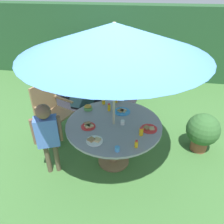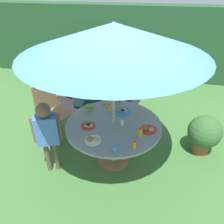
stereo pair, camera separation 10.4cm
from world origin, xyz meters
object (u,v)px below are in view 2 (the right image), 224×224
Objects in this scene: dome_tent at (99,66)px; juice_bottle_near_right at (117,100)px; cup_near at (115,149)px; cup_far at (122,123)px; child_in_white_shirt at (121,88)px; juice_bottle_center_back at (105,101)px; juice_bottle_near_left at (134,145)px; plate_front_edge at (88,125)px; child_in_blue_shirt at (47,130)px; patio_umbrella at (114,39)px; garden_table at (113,131)px; plate_mid_right at (93,140)px; plate_center_front at (123,111)px; snack_bowl at (89,107)px; juice_bottle_far_left at (140,132)px; wooden_chair at (52,107)px; potted_plant at (204,133)px; plate_mid_left at (149,129)px; juice_bottle_far_right at (110,107)px.

dome_tent is 21.25× the size of juice_bottle_near_right.
cup_far is at bearing 90.24° from cup_near.
child_in_white_shirt is 13.07× the size of juice_bottle_center_back.
juice_bottle_near_left is 0.93× the size of juice_bottle_near_right.
plate_front_edge is at bearing -18.41° from child_in_white_shirt.
patio_umbrella is at bearing 0.00° from child_in_blue_shirt.
garden_table is at bearing 0.00° from child_in_white_shirt.
cup_near is at bearing -23.01° from plate_mid_right.
plate_mid_right is (-0.19, -0.43, 0.14)m from garden_table.
patio_umbrella reaches higher than plate_center_front.
plate_mid_right is 0.54m from juice_bottle_near_left.
garden_table is at bearing 0.00° from child_in_blue_shirt.
juice_bottle_far_left is (0.87, -0.53, 0.02)m from snack_bowl.
dome_tent is 1.77m from juice_bottle_near_right.
child_in_blue_shirt is at bearing -82.56° from dome_tent.
garden_table is 0.60m from cup_near.
juice_bottle_far_left is at bearing -27.09° from patio_umbrella.
potted_plant is (2.63, 0.01, -0.19)m from wooden_chair.
patio_umbrella is at bearing -64.50° from juice_bottle_center_back.
wooden_chair is at bearing 161.78° from plate_mid_left.
potted_plant is (2.20, -1.71, -0.36)m from dome_tent.
potted_plant is 1.90m from plate_mid_right.
patio_umbrella is 9.06× the size of plate_center_front.
juice_bottle_near_right is (-0.14, 0.29, 0.04)m from plate_center_front.
cup_near is (0.39, -1.10, -0.02)m from juice_bottle_center_back.
dome_tent reaches higher than juice_bottle_near_right.
juice_bottle_near_left is 0.86× the size of juice_bottle_far_left.
child_in_white_shirt reaches higher than juice_bottle_far_right.
plate_front_edge is (0.44, -2.37, 0.01)m from dome_tent.
dome_tent is 2.41m from plate_front_edge.
child_in_blue_shirt is at bearing 174.50° from juice_bottle_near_left.
snack_bowl reaches higher than plate_front_edge.
plate_mid_right is at bearing -125.82° from cup_far.
juice_bottle_near_right reaches higher than snack_bowl.
juice_bottle_near_left is (-1.06, -0.99, 0.41)m from potted_plant.
juice_bottle_near_left reaches higher than potted_plant.
plate_center_front is 3.93× the size of cup_far.
plate_front_edge is at bearing -70.00° from dome_tent.
plate_mid_right is at bearing -109.24° from plate_center_front.
child_in_blue_shirt is 4.69× the size of plate_center_front.
juice_bottle_far_right reaches higher than juice_bottle_near_right.
plate_front_edge is at bearing -97.66° from juice_bottle_center_back.
snack_bowl is 1.13m from juice_bottle_near_left.
dome_tent is 2.09m from plate_center_front.
plate_front_edge is 1.81× the size of juice_bottle_near_right.
juice_bottle_center_back is at bearing 142.18° from plate_mid_left.
plate_front_edge is (-0.16, 0.30, 0.00)m from plate_mid_right.
juice_bottle_far_right is (0.75, 0.68, 0.06)m from child_in_blue_shirt.
cup_far is at bearing -2.29° from child_in_blue_shirt.
juice_bottle_center_back reaches higher than plate_mid_right.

